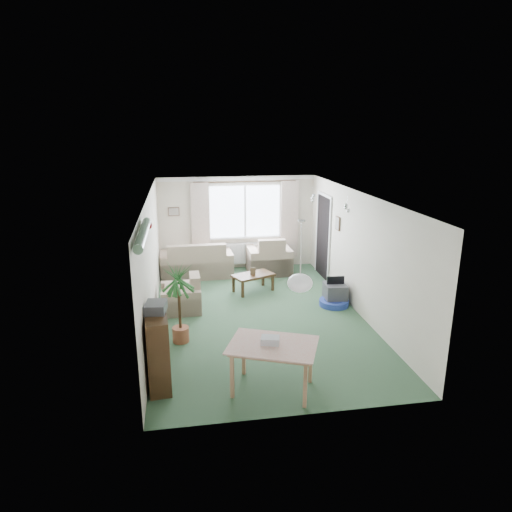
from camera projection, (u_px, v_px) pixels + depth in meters
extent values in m
plane|color=#305035|center=(258.00, 316.00, 9.02)|extent=(6.50, 6.50, 0.00)
cube|color=white|center=(245.00, 211.00, 11.70)|extent=(1.80, 0.03, 1.30)
cube|color=black|center=(245.00, 182.00, 11.41)|extent=(2.60, 0.03, 0.03)
cube|color=beige|center=(200.00, 223.00, 11.49)|extent=(0.45, 0.08, 2.00)
cube|color=beige|center=(289.00, 220.00, 11.85)|extent=(0.45, 0.08, 2.00)
cube|color=white|center=(245.00, 253.00, 11.96)|extent=(1.20, 0.10, 0.55)
cube|color=black|center=(323.00, 237.00, 11.14)|extent=(0.03, 0.95, 2.00)
sphere|color=white|center=(300.00, 283.00, 6.46)|extent=(0.36, 0.36, 0.36)
cylinder|color=#196626|center=(143.00, 234.00, 5.91)|extent=(1.60, 1.60, 0.12)
sphere|color=silver|center=(313.00, 196.00, 9.46)|extent=(0.20, 0.20, 0.20)
sphere|color=silver|center=(347.00, 205.00, 8.37)|extent=(0.20, 0.20, 0.20)
cube|color=brown|center=(174.00, 212.00, 11.40)|extent=(0.28, 0.03, 0.22)
cube|color=brown|center=(338.00, 223.00, 10.04)|extent=(0.03, 0.24, 0.30)
cube|color=#BBA68E|center=(196.00, 258.00, 11.33)|extent=(1.79, 0.97, 0.88)
cube|color=#C1B992|center=(269.00, 254.00, 11.59)|extent=(1.08, 1.02, 0.96)
cube|color=beige|center=(181.00, 293.00, 9.22)|extent=(0.80, 0.84, 0.74)
cube|color=black|center=(253.00, 283.00, 10.31)|extent=(1.02, 0.81, 0.40)
cube|color=brown|center=(253.00, 271.00, 10.21)|extent=(0.12, 0.03, 0.16)
cube|color=black|center=(158.00, 348.00, 6.54)|extent=(0.37, 0.92, 1.10)
cube|color=#3F4045|center=(156.00, 307.00, 6.40)|extent=(0.32, 0.38, 0.14)
cylinder|color=#1E5830|center=(179.00, 303.00, 7.76)|extent=(0.79, 0.79, 1.43)
cube|color=#A27858|center=(273.00, 368.00, 6.42)|extent=(1.30, 1.10, 0.69)
cube|color=#B7B6C1|center=(270.00, 341.00, 6.33)|extent=(0.29, 0.24, 0.12)
cube|color=#3C3C42|center=(335.00, 294.00, 9.59)|extent=(0.47, 0.51, 0.44)
cylinder|color=navy|center=(334.00, 303.00, 9.53)|extent=(0.72, 0.72, 0.12)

